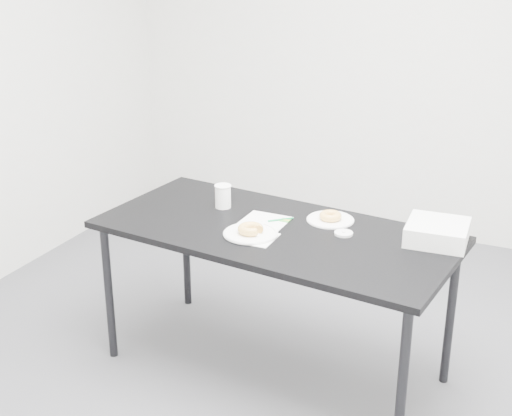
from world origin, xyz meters
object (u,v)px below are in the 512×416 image
at_px(scorecard, 262,223).
at_px(plate_far, 330,220).
at_px(coffee_cup, 223,196).
at_px(bakery_box, 437,232).
at_px(plate_near, 251,234).
at_px(donut_near, 251,229).
at_px(pen, 281,220).
at_px(donut_far, 330,216).
at_px(table, 275,240).

xyz_separation_m(scorecard, plate_far, (0.29, 0.18, 0.00)).
bearing_deg(coffee_cup, bakery_box, 1.25).
xyz_separation_m(plate_near, donut_near, (0.00, 0.00, 0.02)).
distance_m(pen, coffee_cup, 0.35).
bearing_deg(plate_far, donut_near, -130.71).
xyz_separation_m(pen, plate_near, (-0.06, -0.22, 0.00)).
relative_size(plate_far, coffee_cup, 1.92).
bearing_deg(coffee_cup, plate_near, -43.46).
height_order(pen, bakery_box, bakery_box).
bearing_deg(plate_far, coffee_cup, -173.90).
relative_size(pen, donut_far, 1.19).
distance_m(donut_near, plate_far, 0.43).
bearing_deg(donut_far, scorecard, -148.24).
height_order(table, plate_near, plate_near).
height_order(pen, plate_near, same).
distance_m(donut_near, donut_far, 0.43).
xyz_separation_m(scorecard, pen, (0.07, 0.07, 0.01)).
relative_size(table, bakery_box, 6.58).
distance_m(scorecard, plate_far, 0.34).
bearing_deg(plate_far, scorecard, -148.24).
height_order(donut_far, bakery_box, bakery_box).
relative_size(plate_near, bakery_box, 0.95).
height_order(scorecard, coffee_cup, coffee_cup).
bearing_deg(bakery_box, table, -169.96).
bearing_deg(donut_far, pen, -154.44).
distance_m(table, scorecard, 0.11).
distance_m(scorecard, donut_near, 0.15).
height_order(pen, donut_near, donut_near).
xyz_separation_m(pen, donut_far, (0.22, 0.10, 0.02)).
bearing_deg(scorecard, plate_far, 32.08).
bearing_deg(donut_far, plate_near, -130.71).
relative_size(donut_near, plate_far, 0.52).
bearing_deg(pen, coffee_cup, 129.70).
bearing_deg(plate_near, donut_near, 0.00).
xyz_separation_m(plate_far, bakery_box, (0.52, -0.04, 0.04)).
bearing_deg(donut_near, coffee_cup, 136.54).
xyz_separation_m(plate_far, donut_far, (0.00, 0.00, 0.02)).
bearing_deg(table, bakery_box, 19.77).
relative_size(scorecard, pen, 2.15).
bearing_deg(coffee_cup, scorecard, -23.66).
xyz_separation_m(table, coffee_cup, (-0.36, 0.15, 0.12)).
relative_size(scorecard, plate_near, 1.09).
relative_size(plate_near, donut_far, 2.35).
distance_m(plate_near, coffee_cup, 0.39).
xyz_separation_m(scorecard, coffee_cup, (-0.27, 0.12, 0.06)).
relative_size(plate_far, bakery_box, 0.86).
height_order(table, plate_far, plate_far).
bearing_deg(bakery_box, scorecard, -173.64).
bearing_deg(scorecard, coffee_cup, 156.66).
distance_m(plate_near, plate_far, 0.43).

